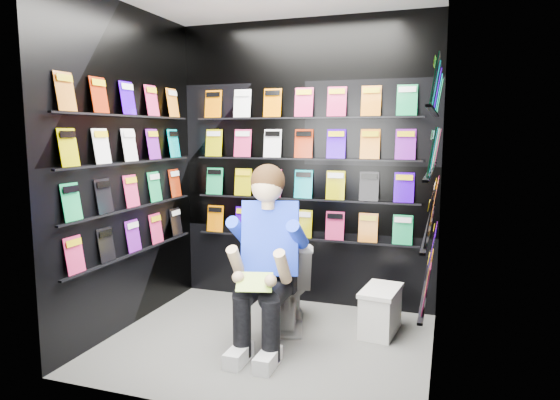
% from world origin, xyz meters
% --- Properties ---
extents(floor, '(2.40, 2.40, 0.00)m').
position_xyz_m(floor, '(0.00, 0.00, 0.00)').
color(floor, slate).
rests_on(floor, ground).
extents(wall_back, '(2.40, 0.04, 2.60)m').
position_xyz_m(wall_back, '(0.00, 1.00, 1.30)').
color(wall_back, black).
rests_on(wall_back, floor).
extents(wall_front, '(2.40, 0.04, 2.60)m').
position_xyz_m(wall_front, '(0.00, -1.00, 1.30)').
color(wall_front, black).
rests_on(wall_front, floor).
extents(wall_left, '(0.04, 2.00, 2.60)m').
position_xyz_m(wall_left, '(-1.20, 0.00, 1.30)').
color(wall_left, black).
rests_on(wall_left, floor).
extents(wall_right, '(0.04, 2.00, 2.60)m').
position_xyz_m(wall_right, '(1.20, 0.00, 1.30)').
color(wall_right, black).
rests_on(wall_right, floor).
extents(comics_back, '(2.10, 0.06, 1.37)m').
position_xyz_m(comics_back, '(0.00, 0.97, 1.31)').
color(comics_back, orange).
rests_on(comics_back, wall_back).
extents(comics_left, '(0.06, 1.70, 1.37)m').
position_xyz_m(comics_left, '(-1.17, 0.00, 1.31)').
color(comics_left, orange).
rests_on(comics_left, wall_left).
extents(comics_right, '(0.06, 1.70, 1.37)m').
position_xyz_m(comics_right, '(1.17, 0.00, 1.31)').
color(comics_right, orange).
rests_on(comics_right, wall_right).
extents(toilet, '(0.60, 0.83, 0.73)m').
position_xyz_m(toilet, '(0.04, 0.38, 0.37)').
color(toilet, white).
rests_on(toilet, floor).
extents(longbox, '(0.29, 0.47, 0.33)m').
position_xyz_m(longbox, '(0.79, 0.46, 0.17)').
color(longbox, white).
rests_on(longbox, floor).
extents(longbox_lid, '(0.32, 0.49, 0.03)m').
position_xyz_m(longbox_lid, '(0.79, 0.46, 0.35)').
color(longbox_lid, white).
rests_on(longbox_lid, longbox).
extents(reader, '(0.75, 0.94, 1.51)m').
position_xyz_m(reader, '(0.04, 0.00, 0.80)').
color(reader, '#2035C0').
rests_on(reader, toilet).
extents(held_comic, '(0.27, 0.20, 0.10)m').
position_xyz_m(held_comic, '(0.04, -0.35, 0.58)').
color(held_comic, green).
rests_on(held_comic, reader).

